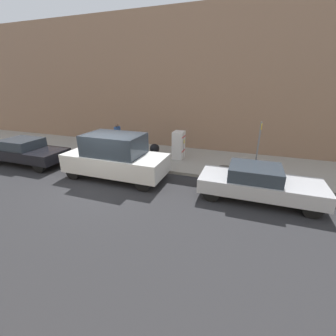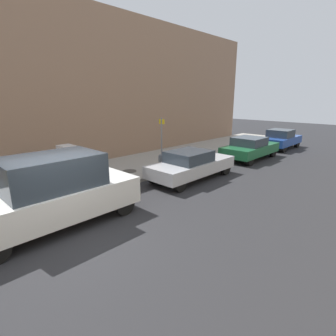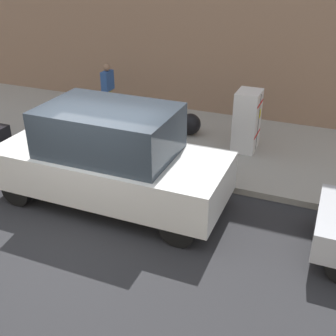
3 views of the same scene
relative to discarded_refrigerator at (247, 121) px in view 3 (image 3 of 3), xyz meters
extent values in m
plane|color=#28282B|center=(4.39, -2.11, -0.95)|extent=(80.00, 80.00, 0.00)
cube|color=#9E998E|center=(-0.12, -2.11, -0.87)|extent=(4.45, 44.00, 0.15)
cube|color=white|center=(0.00, 0.00, 0.00)|extent=(0.78, 0.59, 1.58)
cube|color=black|center=(0.00, 0.30, 0.00)|extent=(0.01, 0.01, 1.50)
cube|color=yellow|center=(-0.10, 0.30, 0.21)|extent=(0.16, 0.01, 0.22)
cube|color=red|center=(0.00, 0.30, 0.51)|extent=(0.70, 0.01, 0.05)
cube|color=red|center=(0.00, 0.30, -0.32)|extent=(0.70, 0.01, 0.05)
sphere|color=black|center=(-0.39, -1.68, -0.49)|extent=(0.61, 0.61, 0.61)
cylinder|color=#A8934C|center=(-1.07, -4.63, -0.39)|extent=(0.14, 0.14, 0.79)
cylinder|color=#A8934C|center=(-0.86, -4.63, -0.39)|extent=(0.14, 0.14, 0.79)
cube|color=#2D5193|center=(-0.96, -4.63, 0.30)|extent=(0.46, 0.22, 0.60)
sphere|color=#8C664C|center=(-0.96, -4.63, 0.71)|extent=(0.22, 0.22, 0.22)
cube|color=silver|center=(3.41, -2.07, -0.18)|extent=(2.02, 4.85, 0.85)
cube|color=#2D3842|center=(3.41, -2.07, 0.72)|extent=(1.78, 2.67, 0.95)
cylinder|color=black|center=(2.53, -0.24, -0.60)|extent=(0.22, 0.68, 0.68)
cylinder|color=black|center=(4.29, -0.24, -0.60)|extent=(0.22, 0.68, 0.68)
cylinder|color=black|center=(2.53, -3.91, -0.60)|extent=(0.22, 0.68, 0.68)
cylinder|color=black|center=(4.29, -3.91, -0.60)|extent=(0.22, 0.68, 0.68)
camera|label=1|loc=(12.05, 3.67, 3.43)|focal=24.00mm
camera|label=2|loc=(10.81, -4.96, 2.78)|focal=28.00mm
camera|label=3|loc=(10.18, 1.99, 3.97)|focal=45.00mm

